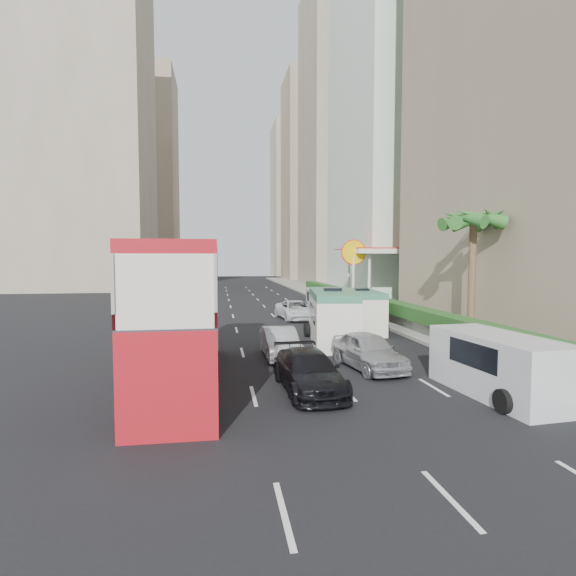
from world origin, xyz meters
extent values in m
plane|color=black|center=(0.00, 0.00, 0.00)|extent=(200.00, 200.00, 0.00)
cube|color=#B5151E|center=(-6.00, 0.00, 2.53)|extent=(2.50, 11.00, 5.06)
imported|color=#B5B7BC|center=(-1.94, 3.60, 0.00)|extent=(1.53, 4.22, 1.38)
imported|color=#B5B7BC|center=(1.40, 0.99, 0.00)|extent=(2.46, 4.69, 1.52)
imported|color=black|center=(-1.67, -1.72, 0.00)|extent=(2.16, 4.81, 1.37)
imported|color=silver|center=(1.04, 16.53, 0.00)|extent=(2.80, 5.19, 1.38)
cube|color=silver|center=(1.35, 6.75, 1.42)|extent=(3.04, 6.66, 2.84)
cube|color=silver|center=(4.28, 10.63, 1.28)|extent=(2.55, 5.93, 2.55)
cube|color=silver|center=(4.48, -3.20, 1.02)|extent=(2.47, 5.26, 2.04)
cube|color=silver|center=(3.82, 20.72, 0.96)|extent=(2.47, 5.01, 1.93)
cube|color=#99968C|center=(9.00, 25.00, 0.09)|extent=(6.00, 120.00, 0.18)
cube|color=silver|center=(6.20, 14.00, 0.68)|extent=(0.30, 44.00, 1.00)
cube|color=#2D6626|center=(6.20, 14.00, 1.53)|extent=(1.10, 44.00, 0.70)
cylinder|color=brown|center=(7.80, 4.00, 3.38)|extent=(0.36, 0.36, 6.40)
cube|color=silver|center=(10.00, 23.00, 2.75)|extent=(6.50, 8.00, 5.50)
cube|color=white|center=(18.00, 34.00, 29.00)|extent=(16.00, 18.00, 58.00)
cube|color=tan|center=(18.00, 58.00, 25.00)|extent=(16.00, 16.00, 50.00)
cube|color=tan|center=(17.00, 82.00, 22.00)|extent=(14.00, 14.00, 44.00)
cube|color=tan|center=(17.00, 104.00, 20.00)|extent=(14.00, 14.00, 40.00)
cube|color=tan|center=(-24.00, 55.00, 26.00)|extent=(18.00, 18.00, 52.00)
cube|color=tan|center=(-22.00, 90.00, 23.00)|extent=(16.00, 16.00, 46.00)
camera|label=1|loc=(-4.72, -16.69, 4.58)|focal=28.00mm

